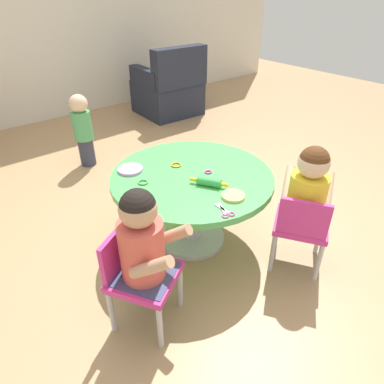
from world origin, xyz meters
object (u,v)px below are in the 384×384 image
at_px(craft_scissors, 226,212).
at_px(toddler_standing, 83,129).
at_px(seated_child_right, 308,189).
at_px(rolling_pin, 209,182).
at_px(child_chair_right, 301,226).
at_px(seated_child_left, 142,239).
at_px(craft_table, 192,189).
at_px(armchair_dark, 169,90).
at_px(child_chair_left, 138,274).

bearing_deg(craft_scissors, toddler_standing, 88.30).
bearing_deg(seated_child_right, rolling_pin, 132.70).
distance_m(child_chair_right, craft_scissors, 0.53).
xyz_separation_m(seated_child_left, toddler_standing, (0.51, 1.84, -0.17)).
bearing_deg(craft_table, rolling_pin, -92.94).
relative_size(child_chair_right, craft_scissors, 3.82).
bearing_deg(seated_child_left, seated_child_right, -12.99).
bearing_deg(seated_child_right, seated_child_left, 167.01).
height_order(child_chair_right, craft_scissors, child_chair_right).
bearing_deg(child_chair_right, craft_scissors, 159.01).
relative_size(seated_child_left, craft_scissors, 3.63).
distance_m(rolling_pin, craft_scissors, 0.28).
bearing_deg(seated_child_left, rolling_pin, 18.20).
height_order(seated_child_right, armchair_dark, armchair_dark).
xyz_separation_m(child_chair_right, craft_scissors, (-0.45, 0.17, 0.20)).
relative_size(armchair_dark, rolling_pin, 4.10).
bearing_deg(toddler_standing, child_chair_left, -106.52).
distance_m(craft_table, armchair_dark, 2.56).
bearing_deg(craft_scissors, seated_child_right, -17.40).
bearing_deg(child_chair_right, seated_child_right, 32.19).
height_order(craft_table, rolling_pin, rolling_pin).
relative_size(seated_child_left, rolling_pin, 2.46).
distance_m(armchair_dark, toddler_standing, 1.60).
xyz_separation_m(seated_child_left, child_chair_right, (0.91, -0.24, -0.23)).
distance_m(child_chair_left, child_chair_right, 0.97).
bearing_deg(seated_child_left, child_chair_right, -14.72).
xyz_separation_m(child_chair_right, toddler_standing, (-0.40, 2.08, 0.05)).
xyz_separation_m(child_chair_left, rolling_pin, (0.59, 0.15, 0.23)).
height_order(child_chair_left, toddler_standing, toddler_standing).
relative_size(craft_table, child_chair_left, 1.86).
bearing_deg(rolling_pin, child_chair_left, -165.46).
bearing_deg(craft_table, seated_child_left, -148.62).
height_order(craft_table, armchair_dark, armchair_dark).
xyz_separation_m(seated_child_right, craft_scissors, (-0.49, 0.15, -0.02)).
bearing_deg(seated_child_right, toddler_standing, 101.81).
bearing_deg(seated_child_left, armchair_dark, 51.81).
relative_size(seated_child_right, craft_scissors, 3.63).
height_order(child_chair_left, rolling_pin, rolling_pin).
relative_size(armchair_dark, craft_scissors, 6.06).
xyz_separation_m(child_chair_left, seated_child_left, (0.02, -0.03, 0.23)).
height_order(seated_child_left, seated_child_right, same).
height_order(armchair_dark, toddler_standing, armchair_dark).
bearing_deg(child_chair_right, rolling_pin, 128.58).
distance_m(seated_child_left, child_chair_right, 0.97).
xyz_separation_m(child_chair_left, child_chair_right, (0.93, -0.27, 0.00)).
bearing_deg(toddler_standing, seated_child_left, -105.64).
height_order(rolling_pin, craft_scissors, rolling_pin).
height_order(craft_table, toddler_standing, toddler_standing).
xyz_separation_m(child_chair_left, craft_scissors, (0.48, -0.10, 0.20)).
bearing_deg(craft_scissors, seated_child_left, 171.85).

